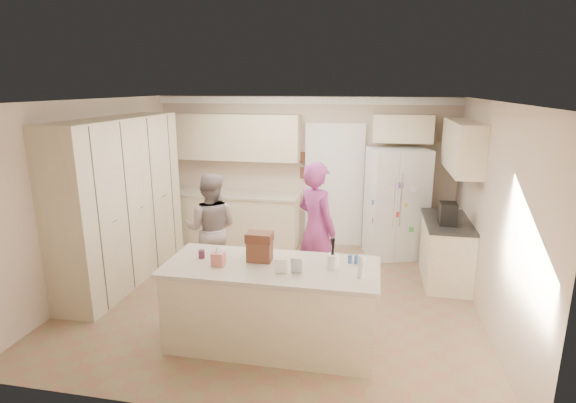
% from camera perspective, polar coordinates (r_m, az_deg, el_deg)
% --- Properties ---
extents(floor, '(5.20, 4.60, 0.02)m').
position_cam_1_polar(floor, '(6.23, -1.55, -12.06)').
color(floor, '#8E654E').
rests_on(floor, ground).
extents(ceiling, '(5.20, 4.60, 0.02)m').
position_cam_1_polar(ceiling, '(5.57, -1.74, 12.81)').
color(ceiling, white).
rests_on(ceiling, wall_back).
extents(wall_back, '(5.20, 0.02, 2.60)m').
position_cam_1_polar(wall_back, '(7.98, 2.00, 3.86)').
color(wall_back, beige).
rests_on(wall_back, ground).
extents(wall_front, '(5.20, 0.02, 2.60)m').
position_cam_1_polar(wall_front, '(3.67, -9.68, -9.46)').
color(wall_front, beige).
rests_on(wall_front, ground).
extents(wall_left, '(0.02, 4.60, 2.60)m').
position_cam_1_polar(wall_left, '(6.81, -23.60, 0.78)').
color(wall_left, beige).
rests_on(wall_left, ground).
extents(wall_right, '(0.02, 4.60, 2.60)m').
position_cam_1_polar(wall_right, '(5.80, 24.43, -1.57)').
color(wall_right, beige).
rests_on(wall_right, ground).
extents(crown_back, '(5.20, 0.08, 0.12)m').
position_cam_1_polar(crown_back, '(7.79, 2.02, 12.71)').
color(crown_back, white).
rests_on(crown_back, wall_back).
extents(pantry_bank, '(0.60, 2.60, 2.35)m').
position_cam_1_polar(pantry_bank, '(6.84, -20.41, 0.05)').
color(pantry_bank, beige).
rests_on(pantry_bank, floor).
extents(back_base_cab, '(2.20, 0.60, 0.88)m').
position_cam_1_polar(back_base_cab, '(8.15, -6.42, -2.23)').
color(back_base_cab, beige).
rests_on(back_base_cab, floor).
extents(back_countertop, '(2.24, 0.63, 0.04)m').
position_cam_1_polar(back_countertop, '(8.02, -6.54, 0.90)').
color(back_countertop, beige).
rests_on(back_countertop, back_base_cab).
extents(back_upper_cab, '(2.20, 0.35, 0.80)m').
position_cam_1_polar(back_upper_cab, '(7.97, -6.45, 8.13)').
color(back_upper_cab, beige).
rests_on(back_upper_cab, wall_back).
extents(doorway_opening, '(0.90, 0.06, 2.10)m').
position_cam_1_polar(doorway_opening, '(7.93, 5.87, 1.88)').
color(doorway_opening, black).
rests_on(doorway_opening, floor).
extents(doorway_casing, '(1.02, 0.03, 2.22)m').
position_cam_1_polar(doorway_casing, '(7.90, 5.85, 1.83)').
color(doorway_casing, white).
rests_on(doorway_casing, floor).
extents(wall_frame_upper, '(0.15, 0.02, 0.20)m').
position_cam_1_polar(wall_frame_upper, '(7.89, 2.11, 5.58)').
color(wall_frame_upper, brown).
rests_on(wall_frame_upper, wall_back).
extents(wall_frame_lower, '(0.15, 0.02, 0.20)m').
position_cam_1_polar(wall_frame_lower, '(7.94, 2.09, 3.66)').
color(wall_frame_lower, brown).
rests_on(wall_frame_lower, wall_back).
extents(refrigerator, '(1.06, 0.93, 1.80)m').
position_cam_1_polar(refrigerator, '(7.57, 13.55, -0.23)').
color(refrigerator, white).
rests_on(refrigerator, floor).
extents(fridge_seam, '(0.02, 0.02, 1.78)m').
position_cam_1_polar(fridge_seam, '(7.23, 13.65, -0.93)').
color(fridge_seam, gray).
rests_on(fridge_seam, refrigerator).
extents(fridge_dispenser, '(0.22, 0.03, 0.35)m').
position_cam_1_polar(fridge_dispenser, '(7.15, 12.02, 1.06)').
color(fridge_dispenser, black).
rests_on(fridge_dispenser, refrigerator).
extents(fridge_handle_l, '(0.02, 0.02, 0.85)m').
position_cam_1_polar(fridge_handle_l, '(7.18, 13.33, 0.21)').
color(fridge_handle_l, silver).
rests_on(fridge_handle_l, refrigerator).
extents(fridge_handle_r, '(0.02, 0.02, 0.85)m').
position_cam_1_polar(fridge_handle_r, '(7.18, 14.13, 0.17)').
color(fridge_handle_r, silver).
rests_on(fridge_handle_r, refrigerator).
extents(over_fridge_cab, '(0.95, 0.35, 0.45)m').
position_cam_1_polar(over_fridge_cab, '(7.60, 14.36, 8.98)').
color(over_fridge_cab, beige).
rests_on(over_fridge_cab, wall_back).
extents(right_base_cab, '(0.60, 1.20, 0.88)m').
position_cam_1_polar(right_base_cab, '(6.93, 19.36, -6.05)').
color(right_base_cab, beige).
rests_on(right_base_cab, floor).
extents(right_countertop, '(0.63, 1.24, 0.04)m').
position_cam_1_polar(right_countertop, '(6.78, 19.60, -2.40)').
color(right_countertop, '#2D2B28').
rests_on(right_countertop, right_base_cab).
extents(right_upper_cab, '(0.35, 1.50, 0.70)m').
position_cam_1_polar(right_upper_cab, '(6.79, 21.25, 6.56)').
color(right_upper_cab, beige).
rests_on(right_upper_cab, wall_right).
extents(coffee_maker, '(0.22, 0.28, 0.30)m').
position_cam_1_polar(coffee_maker, '(6.54, 19.63, -1.46)').
color(coffee_maker, black).
rests_on(coffee_maker, right_countertop).
extents(island_base, '(2.20, 0.90, 0.88)m').
position_cam_1_polar(island_base, '(5.03, -2.10, -13.18)').
color(island_base, beige).
rests_on(island_base, floor).
extents(island_top, '(2.28, 0.96, 0.05)m').
position_cam_1_polar(island_top, '(4.83, -2.15, -8.34)').
color(island_top, beige).
rests_on(island_top, island_base).
extents(utensil_crock, '(0.13, 0.13, 0.15)m').
position_cam_1_polar(utensil_crock, '(4.74, 5.71, -7.55)').
color(utensil_crock, white).
rests_on(utensil_crock, island_top).
extents(tissue_box, '(0.13, 0.13, 0.14)m').
position_cam_1_polar(tissue_box, '(4.86, -8.82, -7.18)').
color(tissue_box, '#D8756E').
rests_on(tissue_box, island_top).
extents(tissue_plume, '(0.08, 0.08, 0.08)m').
position_cam_1_polar(tissue_plume, '(4.82, -8.87, -5.97)').
color(tissue_plume, white).
rests_on(tissue_plume, tissue_box).
extents(dollhouse_body, '(0.26, 0.18, 0.22)m').
position_cam_1_polar(dollhouse_body, '(4.91, -3.62, -6.30)').
color(dollhouse_body, brown).
rests_on(dollhouse_body, island_top).
extents(dollhouse_roof, '(0.28, 0.20, 0.10)m').
position_cam_1_polar(dollhouse_roof, '(4.85, -3.65, -4.54)').
color(dollhouse_roof, '#592D1E').
rests_on(dollhouse_roof, dollhouse_body).
extents(jam_jar, '(0.07, 0.07, 0.09)m').
position_cam_1_polar(jam_jar, '(5.08, -10.91, -6.58)').
color(jam_jar, '#59263F').
rests_on(jam_jar, island_top).
extents(greeting_card_a, '(0.12, 0.06, 0.16)m').
position_cam_1_polar(greeting_card_a, '(4.58, -0.89, -8.23)').
color(greeting_card_a, white).
rests_on(greeting_card_a, island_top).
extents(greeting_card_b, '(0.12, 0.05, 0.16)m').
position_cam_1_polar(greeting_card_b, '(4.60, 1.08, -8.13)').
color(greeting_card_b, silver).
rests_on(greeting_card_b, island_top).
extents(water_bottle, '(0.07, 0.07, 0.24)m').
position_cam_1_polar(water_bottle, '(4.53, 9.30, -8.17)').
color(water_bottle, silver).
rests_on(water_bottle, island_top).
extents(shaker_salt, '(0.05, 0.05, 0.09)m').
position_cam_1_polar(shaker_salt, '(4.90, 7.89, -7.25)').
color(shaker_salt, '#395999').
rests_on(shaker_salt, island_top).
extents(shaker_pepper, '(0.05, 0.05, 0.09)m').
position_cam_1_polar(shaker_pepper, '(4.90, 8.71, -7.29)').
color(shaker_pepper, '#395999').
rests_on(shaker_pepper, island_top).
extents(teen_boy, '(0.85, 0.70, 1.61)m').
position_cam_1_polar(teen_boy, '(6.48, -9.77, -3.42)').
color(teen_boy, gray).
rests_on(teen_boy, floor).
extents(teen_girl, '(0.79, 0.76, 1.82)m').
position_cam_1_polar(teen_girl, '(6.06, 3.61, -3.45)').
color(teen_girl, '#C045A4').
rests_on(teen_girl, floor).
extents(fridge_magnets, '(0.76, 0.02, 1.44)m').
position_cam_1_polar(fridge_magnets, '(7.22, 13.66, -0.95)').
color(fridge_magnets, tan).
rests_on(fridge_magnets, refrigerator).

